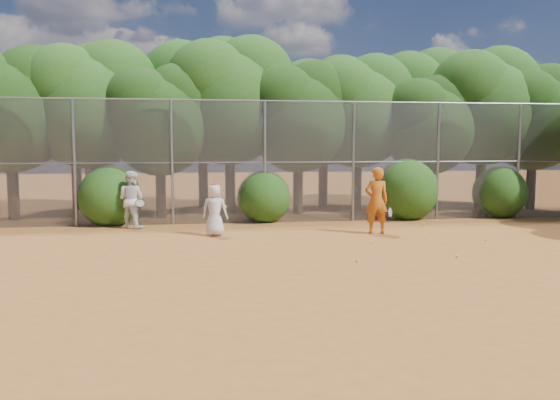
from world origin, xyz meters
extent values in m
plane|color=#9C5823|center=(0.00, 0.00, 0.00)|extent=(80.00, 80.00, 0.00)
cylinder|color=gray|center=(-7.00, 6.00, 2.00)|extent=(0.09, 0.09, 4.00)
cylinder|color=gray|center=(-4.00, 6.00, 2.00)|extent=(0.09, 0.09, 4.00)
cylinder|color=gray|center=(-1.00, 6.00, 2.00)|extent=(0.09, 0.09, 4.00)
cylinder|color=gray|center=(2.00, 6.00, 2.00)|extent=(0.09, 0.09, 4.00)
cylinder|color=gray|center=(5.00, 6.00, 2.00)|extent=(0.09, 0.09, 4.00)
cylinder|color=gray|center=(8.00, 6.00, 2.00)|extent=(0.09, 0.09, 4.00)
cylinder|color=gray|center=(0.00, 6.00, 4.00)|extent=(20.00, 0.05, 0.05)
cylinder|color=gray|center=(0.00, 6.00, 2.00)|extent=(20.00, 0.04, 0.04)
cube|color=slate|center=(0.00, 6.00, 2.00)|extent=(20.00, 0.02, 4.00)
cylinder|color=black|center=(-9.50, 8.00, 1.19)|extent=(0.38, 0.38, 2.38)
sphere|color=black|center=(-9.50, 8.00, 3.52)|extent=(3.81, 3.81, 3.81)
sphere|color=black|center=(-8.74, 8.38, 4.47)|extent=(3.05, 3.05, 3.05)
cylinder|color=black|center=(-7.00, 8.50, 1.26)|extent=(0.38, 0.38, 2.52)
sphere|color=#1E4812|center=(-7.00, 8.50, 3.73)|extent=(4.03, 4.03, 4.03)
sphere|color=#1E4812|center=(-6.19, 8.90, 4.74)|extent=(3.23, 3.23, 3.23)
sphere|color=#1E4812|center=(-7.71, 8.20, 4.54)|extent=(3.02, 3.02, 3.02)
cylinder|color=black|center=(-4.50, 7.80, 1.08)|extent=(0.36, 0.36, 2.17)
sphere|color=black|center=(-4.50, 7.80, 3.21)|extent=(3.47, 3.47, 3.47)
sphere|color=black|center=(-3.81, 8.15, 4.08)|extent=(2.78, 2.78, 2.78)
sphere|color=black|center=(-5.11, 7.54, 3.91)|extent=(2.60, 2.60, 2.60)
cylinder|color=black|center=(-2.00, 8.80, 1.33)|extent=(0.39, 0.39, 2.66)
sphere|color=#1E4812|center=(-2.00, 8.80, 3.94)|extent=(4.26, 4.26, 4.26)
sphere|color=#1E4812|center=(-1.15, 9.23, 5.00)|extent=(3.40, 3.40, 3.40)
sphere|color=#1E4812|center=(-2.74, 8.48, 4.79)|extent=(3.19, 3.19, 3.19)
cylinder|color=black|center=(0.50, 8.20, 1.14)|extent=(0.37, 0.37, 2.27)
sphere|color=black|center=(0.50, 8.20, 3.37)|extent=(3.64, 3.64, 3.64)
sphere|color=black|center=(1.23, 8.56, 4.28)|extent=(2.91, 2.91, 2.91)
sphere|color=black|center=(-0.14, 7.93, 4.10)|extent=(2.73, 2.73, 2.73)
cylinder|color=black|center=(3.00, 9.00, 1.22)|extent=(0.38, 0.38, 2.45)
sphere|color=#1E4812|center=(3.00, 9.00, 3.63)|extent=(3.92, 3.92, 3.92)
sphere|color=#1E4812|center=(3.78, 9.39, 4.61)|extent=(3.14, 3.14, 3.14)
sphere|color=#1E4812|center=(2.31, 8.71, 4.41)|extent=(2.94, 2.94, 2.94)
cylinder|color=black|center=(5.50, 8.00, 1.05)|extent=(0.36, 0.36, 2.10)
sphere|color=black|center=(5.50, 8.00, 3.11)|extent=(3.36, 3.36, 3.36)
sphere|color=black|center=(6.17, 8.34, 3.95)|extent=(2.69, 2.69, 2.69)
sphere|color=black|center=(4.91, 7.75, 3.78)|extent=(2.52, 2.52, 2.52)
cylinder|color=black|center=(8.00, 8.60, 1.29)|extent=(0.39, 0.39, 2.59)
sphere|color=#1E4812|center=(8.00, 8.60, 3.83)|extent=(4.14, 4.14, 4.14)
sphere|color=#1E4812|center=(8.83, 9.01, 4.87)|extent=(3.32, 3.32, 3.32)
sphere|color=#1E4812|center=(7.27, 8.29, 4.66)|extent=(3.11, 3.11, 3.11)
cylinder|color=black|center=(10.00, 8.30, 1.15)|extent=(0.37, 0.37, 2.31)
sphere|color=black|center=(10.00, 8.30, 3.42)|extent=(3.70, 3.70, 3.70)
sphere|color=black|center=(10.74, 8.67, 4.34)|extent=(2.96, 2.96, 2.96)
sphere|color=black|center=(9.35, 8.02, 4.16)|extent=(2.77, 2.77, 2.77)
cylinder|color=black|center=(-8.00, 10.80, 1.31)|extent=(0.39, 0.39, 2.62)
sphere|color=#1E4812|center=(-8.00, 10.80, 3.88)|extent=(4.20, 4.20, 4.20)
sphere|color=#1E4812|center=(-7.16, 11.22, 4.94)|extent=(3.36, 3.36, 3.36)
sphere|color=#1E4812|center=(-8.73, 10.49, 4.72)|extent=(3.15, 3.15, 3.15)
cylinder|color=black|center=(-3.00, 11.00, 1.40)|extent=(0.40, 0.40, 2.80)
sphere|color=#1E4812|center=(-3.00, 11.00, 4.14)|extent=(4.48, 4.48, 4.48)
sphere|color=#1E4812|center=(-2.10, 11.45, 5.26)|extent=(3.58, 3.58, 3.58)
sphere|color=#1E4812|center=(-3.78, 10.66, 5.04)|extent=(3.36, 3.36, 3.36)
cylinder|color=black|center=(2.00, 10.60, 1.26)|extent=(0.38, 0.38, 2.52)
sphere|color=#1E4812|center=(2.00, 10.60, 3.73)|extent=(4.03, 4.03, 4.03)
sphere|color=#1E4812|center=(2.81, 11.00, 4.74)|extent=(3.23, 3.23, 3.23)
sphere|color=#1E4812|center=(1.29, 10.30, 4.54)|extent=(3.02, 3.02, 3.02)
cylinder|color=black|center=(6.50, 11.20, 1.36)|extent=(0.40, 0.40, 2.73)
sphere|color=#1E4812|center=(6.50, 11.20, 4.04)|extent=(4.37, 4.37, 4.37)
sphere|color=#1E4812|center=(7.37, 11.64, 5.13)|extent=(3.49, 3.49, 3.49)
sphere|color=#1E4812|center=(5.74, 10.87, 4.91)|extent=(3.28, 3.28, 3.28)
sphere|color=#1E4812|center=(-6.00, 6.30, 1.00)|extent=(2.00, 2.00, 2.00)
sphere|color=#1E4812|center=(-1.00, 6.30, 0.90)|extent=(1.80, 1.80, 1.80)
sphere|color=#1E4812|center=(4.00, 6.30, 1.10)|extent=(2.20, 2.20, 2.20)
sphere|color=#1E4812|center=(7.50, 6.30, 0.95)|extent=(1.90, 1.90, 1.90)
imported|color=#C46117|center=(1.91, 3.24, 0.97)|extent=(0.73, 0.50, 1.93)
torus|color=black|center=(2.26, 3.04, 0.65)|extent=(0.25, 0.26, 0.30)
cylinder|color=black|center=(2.10, 3.19, 0.63)|extent=(0.23, 0.22, 0.06)
imported|color=silver|center=(-2.71, 3.56, 0.74)|extent=(0.81, 0.62, 1.48)
ellipsoid|color=#AA1E18|center=(-2.71, 3.56, 1.44)|extent=(0.22, 0.22, 0.13)
sphere|color=#C0E429|center=(-2.41, 3.36, 0.85)|extent=(0.07, 0.07, 0.07)
imported|color=white|center=(-5.23, 5.40, 0.89)|extent=(1.07, 0.99, 1.77)
torus|color=black|center=(-4.93, 5.10, 0.80)|extent=(0.33, 0.24, 0.26)
cylinder|color=black|center=(-4.95, 5.27, 0.67)|extent=(0.06, 0.24, 0.19)
sphere|color=#C0E429|center=(1.29, 1.73, 0.03)|extent=(0.07, 0.07, 0.07)
sphere|color=#C0E429|center=(3.47, 2.96, 0.03)|extent=(0.07, 0.07, 0.07)
sphere|color=#C0E429|center=(2.68, -0.29, 0.03)|extent=(0.07, 0.07, 0.07)
sphere|color=#C0E429|center=(4.47, 1.69, 0.03)|extent=(0.07, 0.07, 0.07)
sphere|color=#C0E429|center=(0.28, -0.45, 0.03)|extent=(0.07, 0.07, 0.07)
sphere|color=#C0E429|center=(3.99, 4.70, 0.03)|extent=(0.07, 0.07, 0.07)
camera|label=1|loc=(-3.07, -11.83, 2.55)|focal=35.00mm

